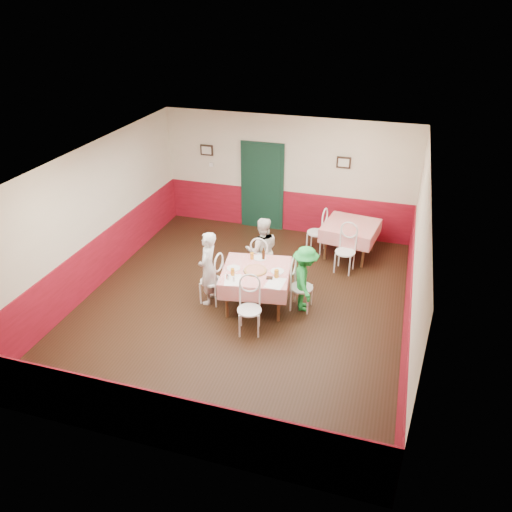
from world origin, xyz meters
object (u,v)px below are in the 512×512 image
(chair_right, at_px, (302,288))
(chair_second_a, at_px, (316,233))
(chair_second_b, at_px, (345,252))
(wallet, at_px, (269,278))
(chair_left, at_px, (211,281))
(diner_right, at_px, (305,279))
(chair_far, at_px, (262,262))
(glass_c, at_px, (252,256))
(pizza, at_px, (255,270))
(glass_a, at_px, (233,272))
(glass_b, at_px, (276,274))
(main_table, at_px, (256,288))
(diner_far, at_px, (262,250))
(diner_left, at_px, (208,268))
(beer_bottle, at_px, (263,254))
(second_table, at_px, (350,240))
(chair_near, at_px, (249,310))

(chair_right, relative_size, chair_second_a, 1.00)
(chair_second_b, xyz_separation_m, wallet, (-1.10, -1.97, 0.32))
(chair_second_b, relative_size, wallet, 8.18)
(chair_left, bearing_deg, diner_right, 104.09)
(chair_left, xyz_separation_m, chair_second_a, (1.50, 2.64, 0.00))
(chair_right, xyz_separation_m, chair_second_a, (-0.17, 2.37, 0.00))
(chair_far, relative_size, glass_c, 6.92)
(pizza, relative_size, glass_a, 3.10)
(glass_b, bearing_deg, main_table, 160.83)
(wallet, bearing_deg, chair_far, 104.00)
(pizza, relative_size, glass_c, 3.17)
(glass_c, xyz_separation_m, diner_far, (0.05, 0.51, -0.13))
(diner_left, height_order, diner_far, diner_left)
(glass_a, bearing_deg, glass_b, 11.36)
(glass_b, bearing_deg, wallet, -146.25)
(main_table, relative_size, diner_left, 0.84)
(beer_bottle, relative_size, diner_right, 0.17)
(second_table, relative_size, beer_bottle, 5.10)
(wallet, bearing_deg, chair_right, 25.10)
(chair_left, relative_size, chair_second_b, 1.00)
(wallet, height_order, diner_right, diner_right)
(pizza, relative_size, diner_left, 0.28)
(glass_a, distance_m, beer_bottle, 0.81)
(glass_c, height_order, diner_right, diner_right)
(glass_c, bearing_deg, diner_right, -12.26)
(chair_second_a, relative_size, glass_b, 6.03)
(chair_second_b, bearing_deg, chair_left, -131.73)
(diner_right, bearing_deg, pizza, 83.49)
(chair_far, bearing_deg, wallet, 114.77)
(second_table, distance_m, chair_second_a, 0.75)
(second_table, relative_size, wallet, 10.18)
(chair_left, bearing_deg, second_table, 144.49)
(beer_bottle, xyz_separation_m, diner_left, (-0.91, -0.56, -0.14))
(chair_near, xyz_separation_m, wallet, (0.18, 0.62, 0.32))
(second_table, relative_size, chair_far, 1.24)
(second_table, xyz_separation_m, glass_a, (-1.76, -2.81, 0.45))
(main_table, relative_size, beer_bottle, 5.55)
(glass_b, xyz_separation_m, diner_left, (-1.31, 0.01, -0.11))
(pizza, height_order, glass_c, glass_c)
(chair_right, relative_size, chair_far, 1.00)
(second_table, xyz_separation_m, diner_right, (-0.53, -2.36, 0.27))
(main_table, xyz_separation_m, wallet, (0.32, -0.22, 0.40))
(glass_b, distance_m, diner_left, 1.32)
(chair_second_a, distance_m, pizza, 2.65)
(chair_far, bearing_deg, chair_near, 100.77)
(chair_right, distance_m, wallet, 0.71)
(diner_right, bearing_deg, diner_left, 80.74)
(second_table, relative_size, diner_far, 0.81)
(beer_bottle, bearing_deg, chair_second_b, 43.67)
(glass_c, bearing_deg, chair_right, -13.24)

